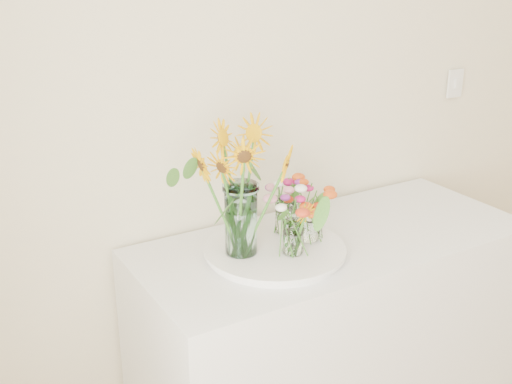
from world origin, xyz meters
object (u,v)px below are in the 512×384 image
tray (275,252)px  small_vase_a (293,238)px  small_vase_c (286,216)px  counter (329,347)px  small_vase_b (310,224)px  mason_jar (241,219)px

tray → small_vase_a: 0.10m
small_vase_c → counter: bearing=-24.5°
small_vase_b → small_vase_c: small_vase_c is taller
small_vase_b → tray: bearing=175.4°
tray → mason_jar: 0.18m
tray → small_vase_b: size_ratio=3.51×
mason_jar → small_vase_a: (0.14, -0.09, -0.06)m
counter → small_vase_a: (-0.23, -0.08, 0.53)m
small_vase_c → mason_jar: bearing=-164.0°
counter → small_vase_c: small_vase_c is taller
counter → small_vase_b: (-0.12, -0.02, 0.54)m
mason_jar → tray: bearing=-11.3°
tray → small_vase_a: small_vase_a is taller
small_vase_c → tray: bearing=-139.3°
small_vase_a → counter: bearing=18.5°
mason_jar → small_vase_c: bearing=16.0°
counter → tray: bearing=-177.5°
small_vase_c → small_vase_a: bearing=-115.2°
small_vase_b → mason_jar: bearing=172.2°
counter → small_vase_c: (-0.16, 0.07, 0.54)m
small_vase_a → small_vase_c: size_ratio=0.89×
counter → small_vase_a: size_ratio=12.18×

